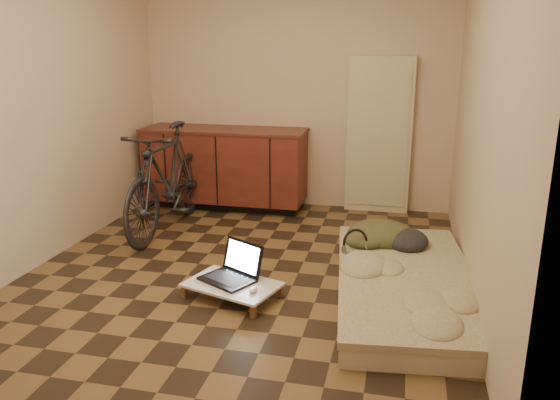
% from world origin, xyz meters
% --- Properties ---
extents(room_shell, '(3.50, 4.00, 2.60)m').
position_xyz_m(room_shell, '(0.00, 0.00, 1.30)').
color(room_shell, brown).
rests_on(room_shell, ground).
extents(cabinets, '(1.84, 0.62, 0.91)m').
position_xyz_m(cabinets, '(-0.75, 1.70, 0.47)').
color(cabinets, black).
rests_on(cabinets, ground).
extents(appliance_panel, '(0.70, 0.10, 1.70)m').
position_xyz_m(appliance_panel, '(0.95, 1.94, 0.85)').
color(appliance_panel, beige).
rests_on(appliance_panel, ground).
extents(bicycle, '(0.56, 1.82, 1.17)m').
position_xyz_m(bicycle, '(-1.04, 0.77, 0.59)').
color(bicycle, black).
rests_on(bicycle, ground).
extents(futon, '(1.23, 2.18, 0.18)m').
position_xyz_m(futon, '(1.30, -0.23, 0.09)').
color(futon, beige).
rests_on(futon, ground).
extents(clothing_pile, '(0.67, 0.58, 0.25)m').
position_xyz_m(clothing_pile, '(1.13, 0.44, 0.30)').
color(clothing_pile, '#3E4025').
rests_on(clothing_pile, futon).
extents(headphones, '(0.35, 0.34, 0.17)m').
position_xyz_m(headphones, '(0.88, 0.13, 0.27)').
color(headphones, black).
rests_on(headphones, futon).
extents(lap_desk, '(0.77, 0.61, 0.11)m').
position_xyz_m(lap_desk, '(0.04, -0.55, 0.10)').
color(lap_desk, brown).
rests_on(lap_desk, ground).
extents(laptop, '(0.50, 0.48, 0.26)m').
position_xyz_m(laptop, '(0.02, -0.46, 0.16)').
color(laptop, black).
rests_on(laptop, lap_desk).
extents(mouse, '(0.07, 0.10, 0.03)m').
position_xyz_m(mouse, '(0.24, -0.65, 0.13)').
color(mouse, silver).
rests_on(mouse, lap_desk).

